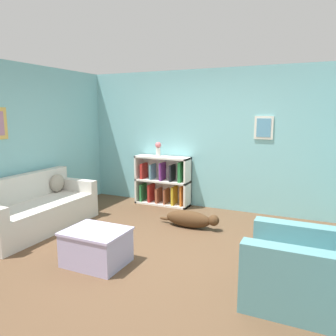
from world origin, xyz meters
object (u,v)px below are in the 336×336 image
object	(u,v)px
bookshelf	(163,182)
recliner_chair	(306,269)
couch	(35,210)
vase	(158,148)
dog	(190,219)
coffee_table	(96,246)

from	to	relation	value
bookshelf	recliner_chair	bearing A→B (deg)	-42.84
couch	vase	size ratio (longest dim) A/B	7.07
dog	vase	bearing A→B (deg)	136.67
bookshelf	dog	xyz separation A→B (m)	(0.97, -1.03, -0.32)
couch	dog	bearing A→B (deg)	26.33
bookshelf	coffee_table	size ratio (longest dim) A/B	1.50
dog	vase	xyz separation A→B (m)	(-1.07, 1.01, 0.98)
dog	couch	bearing A→B (deg)	-153.67
couch	recliner_chair	bearing A→B (deg)	-5.93
bookshelf	dog	bearing A→B (deg)	-46.57
coffee_table	bookshelf	bearing A→B (deg)	98.36
couch	coffee_table	world-z (taller)	couch
coffee_table	vase	bearing A→B (deg)	100.39
couch	coffee_table	size ratio (longest dim) A/B	2.70
dog	vase	world-z (taller)	vase
coffee_table	dog	xyz separation A→B (m)	(0.58, 1.66, -0.09)
couch	vase	world-z (taller)	vase
bookshelf	vase	size ratio (longest dim) A/B	3.93
couch	dog	xyz separation A→B (m)	(2.19, 1.08, -0.17)
recliner_chair	coffee_table	xyz separation A→B (m)	(-2.33, -0.16, -0.12)
bookshelf	recliner_chair	world-z (taller)	recliner_chair
recliner_chair	vase	xyz separation A→B (m)	(-2.81, 2.50, 0.77)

